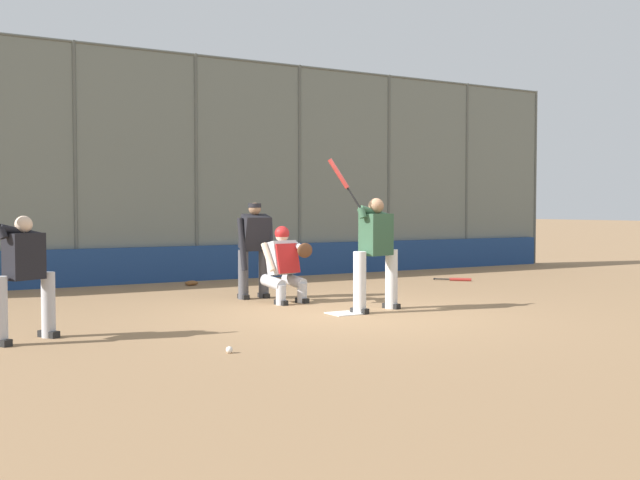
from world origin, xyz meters
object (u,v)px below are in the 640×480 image
Objects in this scene: batter_on_deck at (23,273)px; fielding_glove_on_dirt at (191,283)px; baseball_loose at (229,350)px; batter_at_plate at (375,249)px; umpire_home at (255,247)px; spare_bat_near_backstop at (457,279)px; catcher_behind_plate at (285,263)px.

fielding_glove_on_dirt is at bearing -156.48° from batter_on_deck.
fielding_glove_on_dirt reaches higher than baseball_loose.
batter_at_plate reaches higher than umpire_home.
spare_bat_near_backstop is (-9.22, -3.15, -0.77)m from batter_on_deck.
batter_at_plate is 1.39× the size of umpire_home.
umpire_home is at bearing 93.67° from fielding_glove_on_dirt.
batter_on_deck reaches higher than fielding_glove_on_dirt.
spare_bat_near_backstop is 8.21× the size of baseball_loose.
batter_at_plate is 5.27m from spare_bat_near_backstop.
catcher_behind_plate is 2.08× the size of spare_bat_near_backstop.
batter_at_plate is 1.10× the size of batter_on_deck.
baseball_loose is at bearing 72.87° from fielding_glove_on_dirt.
catcher_behind_plate is 3.50m from fielding_glove_on_dirt.
batter_on_deck is (5.02, 0.11, -0.13)m from batter_at_plate.
umpire_home is 5.24m from spare_bat_near_backstop.
catcher_behind_plate is at bearing 95.94° from fielding_glove_on_dirt.
spare_bat_near_backstop is (-4.21, -3.04, -0.90)m from batter_at_plate.
batter_at_plate is at bearing 152.44° from batter_on_deck.
spare_bat_near_backstop is (-4.93, -1.47, -0.62)m from catcher_behind_plate.
fielding_glove_on_dirt is (5.29, -1.95, 0.02)m from spare_bat_near_backstop.
batter_on_deck reaches higher than catcher_behind_plate.
batter_at_plate is 1.82× the size of catcher_behind_plate.
batter_at_plate reaches higher than spare_bat_near_backstop.
fielding_glove_on_dirt is (0.36, -3.42, -0.61)m from catcher_behind_plate.
fielding_glove_on_dirt is (-3.93, -5.10, -0.75)m from batter_on_deck.
umpire_home is at bearing -85.55° from batter_at_plate.
batter_on_deck is 2.68m from baseball_loose.
batter_at_plate reaches higher than batter_on_deck.
catcher_behind_plate reaches higher than spare_bat_near_backstop.
catcher_behind_plate is 4.58× the size of fielding_glove_on_dirt.
batter_on_deck is (4.10, 2.45, -0.09)m from umpire_home.
batter_on_deck is at bearing 31.03° from umpire_home.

